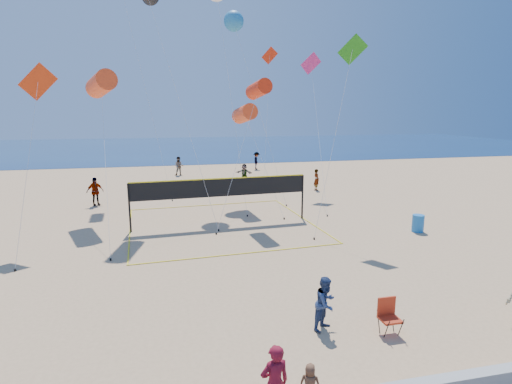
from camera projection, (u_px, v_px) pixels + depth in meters
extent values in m
plane|color=tan|center=(274.00, 342.00, 10.81)|extent=(120.00, 120.00, 0.00)
cube|color=navy|center=(181.00, 147.00, 70.08)|extent=(140.00, 50.00, 0.03)
imported|color=maroon|center=(275.00, 384.00, 7.90)|extent=(0.67, 0.49, 1.69)
imported|color=brown|center=(310.00, 384.00, 7.64)|extent=(0.48, 0.40, 0.83)
imported|color=navy|center=(326.00, 303.00, 11.33)|extent=(0.97, 0.93, 1.58)
imported|color=gray|center=(95.00, 192.00, 26.28)|extent=(1.19, 0.94, 1.89)
imported|color=gray|center=(244.00, 173.00, 34.89)|extent=(1.55, 1.18, 1.63)
imported|color=gray|center=(316.00, 180.00, 31.48)|extent=(0.47, 0.65, 1.68)
imported|color=gray|center=(179.00, 166.00, 38.65)|extent=(0.97, 0.80, 1.83)
imported|color=gray|center=(257.00, 161.00, 42.76)|extent=(0.99, 1.34, 1.86)
cube|color=#B52D14|center=(390.00, 320.00, 11.11)|extent=(0.55, 0.50, 0.06)
cube|color=#B52D14|center=(386.00, 306.00, 11.26)|extent=(0.55, 0.06, 0.55)
cylinder|color=black|center=(386.00, 331.00, 10.91)|extent=(0.03, 0.28, 0.71)
cylinder|color=black|center=(379.00, 323.00, 11.29)|extent=(0.03, 0.28, 0.71)
cylinder|color=black|center=(401.00, 329.00, 11.01)|extent=(0.03, 0.28, 0.71)
cylinder|color=black|center=(393.00, 322.00, 11.39)|extent=(0.03, 0.28, 0.71)
cylinder|color=blue|center=(418.00, 223.00, 20.65)|extent=(0.73, 0.73, 0.89)
cylinder|color=black|center=(129.00, 208.00, 20.44)|extent=(0.10, 0.10, 2.55)
cylinder|color=black|center=(302.00, 197.00, 23.05)|extent=(0.10, 0.10, 2.55)
cube|color=black|center=(221.00, 188.00, 21.59)|extent=(9.54, 0.60, 0.96)
cube|color=yellow|center=(221.00, 179.00, 21.48)|extent=(9.55, 0.61, 0.06)
cube|color=yellow|center=(243.00, 254.00, 17.50)|extent=(9.75, 0.64, 0.02)
cube|color=yellow|center=(207.00, 205.00, 26.50)|extent=(9.75, 0.64, 0.02)
cylinder|color=#F0491C|center=(101.00, 84.00, 22.59)|extent=(2.12, 3.03, 1.53)
cylinder|color=silver|center=(105.00, 159.00, 19.65)|extent=(0.97, 7.97, 7.61)
cylinder|color=black|center=(111.00, 259.00, 16.70)|extent=(0.08, 0.08, 0.10)
cylinder|color=silver|center=(180.00, 104.00, 21.63)|extent=(3.27, 5.15, 12.91)
cylinder|color=black|center=(219.00, 230.00, 20.82)|extent=(0.08, 0.08, 0.10)
cylinder|color=red|center=(259.00, 89.00, 22.03)|extent=(1.15, 2.14, 1.11)
cylinder|color=silver|center=(238.00, 158.00, 21.13)|extent=(2.86, 2.77, 7.29)
cylinder|color=black|center=(216.00, 234.00, 20.24)|extent=(0.08, 0.08, 0.10)
cube|color=red|center=(38.00, 82.00, 18.55)|extent=(1.76, 0.27, 1.74)
cylinder|color=silver|center=(28.00, 168.00, 17.07)|extent=(0.31, 4.59, 7.44)
cylinder|color=black|center=(15.00, 270.00, 15.59)|extent=(0.08, 0.08, 0.10)
cube|color=#2A9018|center=(353.00, 49.00, 19.51)|extent=(1.27, 0.79, 1.46)
cylinder|color=silver|center=(333.00, 144.00, 19.47)|extent=(2.29, 1.47, 9.06)
cylinder|color=black|center=(314.00, 239.00, 19.44)|extent=(0.08, 0.08, 0.10)
cube|color=#E0307A|center=(311.00, 63.00, 30.17)|extent=(1.69, 0.24, 1.66)
cylinder|color=silver|center=(318.00, 130.00, 26.95)|extent=(1.80, 8.37, 9.65)
cylinder|color=black|center=(327.00, 216.00, 23.72)|extent=(0.08, 0.08, 0.10)
cylinder|color=silver|center=(231.00, 96.00, 25.19)|extent=(0.82, 6.24, 14.11)
cylinder|color=black|center=(247.00, 216.00, 23.70)|extent=(0.08, 0.08, 0.10)
sphere|color=#2479BA|center=(234.00, 21.00, 28.49)|extent=(1.49, 1.49, 1.43)
cylinder|color=silver|center=(259.00, 110.00, 27.41)|extent=(2.49, 5.42, 12.41)
cylinder|color=black|center=(286.00, 205.00, 26.33)|extent=(0.08, 0.08, 0.10)
cylinder|color=silver|center=(146.00, 90.00, 28.30)|extent=(3.03, 4.99, 15.17)
cylinder|color=black|center=(172.00, 200.00, 27.75)|extent=(0.08, 0.08, 0.10)
cube|color=red|center=(270.00, 55.00, 37.32)|extent=(1.40, 0.83, 1.59)
cylinder|color=silver|center=(267.00, 117.00, 35.11)|extent=(2.11, 6.49, 11.22)
cylinder|color=black|center=(264.00, 186.00, 32.90)|extent=(0.08, 0.08, 0.10)
cylinder|color=#F0491C|center=(245.00, 114.00, 25.94)|extent=(1.33, 2.58, 1.35)
cylinder|color=silver|center=(263.00, 163.00, 24.51)|extent=(1.43, 4.56, 5.93)
cylinder|color=black|center=(284.00, 218.00, 23.07)|extent=(0.08, 0.08, 0.10)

